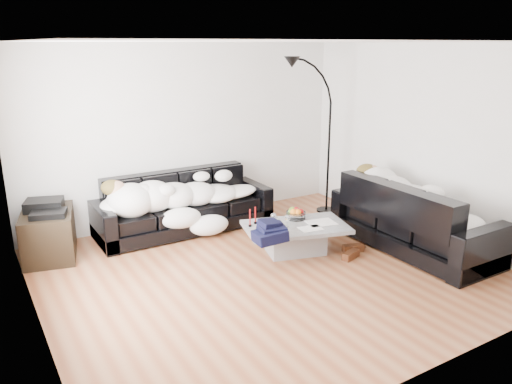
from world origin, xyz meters
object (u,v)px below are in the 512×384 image
fruit_bowl (296,213)px  sleeper_back (185,189)px  wine_glass_c (287,221)px  candle_right (255,215)px  coffee_table (296,239)px  wine_glass_b (276,223)px  sleeper_right (416,200)px  candle_left (250,218)px  wine_glass_a (273,220)px  stereo (45,207)px  av_cabinet (49,234)px  shoes (352,251)px  floor_lamp (329,146)px  sofa_back (184,203)px  sofa_right (414,215)px

fruit_bowl → sleeper_back: bearing=129.2°
fruit_bowl → wine_glass_c: (-0.27, -0.19, -0.00)m
candle_right → fruit_bowl: bearing=-12.4°
coffee_table → wine_glass_b: wine_glass_b is taller
sleeper_right → candle_left: (-1.93, 0.92, -0.17)m
wine_glass_a → stereo: bearing=150.5°
wine_glass_a → av_cabinet: 2.81m
fruit_bowl → av_cabinet: (-2.85, 1.30, -0.16)m
wine_glass_c → shoes: bearing=-32.8°
sleeper_right → shoes: sleeper_right is taller
floor_lamp → fruit_bowl: bearing=-120.6°
wine_glass_a → candle_right: 0.25m
wine_glass_c → shoes: 0.92m
wine_glass_c → candle_left: bearing=147.4°
sleeper_right → wine_glass_c: sleeper_right is taller
wine_glass_a → sofa_back: bearing=113.9°
sofa_right → sleeper_back: (-2.28, 2.11, 0.18)m
candle_left → floor_lamp: bearing=23.7°
fruit_bowl → shoes: size_ratio=0.56×
wine_glass_b → candle_right: candle_right is taller
fruit_bowl → candle_right: size_ratio=1.17×
stereo → coffee_table: bearing=-10.1°
wine_glass_c → floor_lamp: 1.97m
candle_right → sofa_right: bearing=-28.3°
coffee_table → av_cabinet: 3.10m
stereo → sleeper_right: bearing=-8.9°
sofa_right → coffee_table: bearing=64.8°
coffee_table → wine_glass_a: wine_glass_a is taller
wine_glass_b → candle_left: candle_left is taller
sofa_back → sleeper_right: bearing=-43.4°
wine_glass_c → stereo: 2.98m
shoes → av_cabinet: 3.81m
floor_lamp → coffee_table: bearing=-118.0°
fruit_bowl → wine_glass_c: 0.33m
sleeper_right → coffee_table: 1.62m
sofa_back → sleeper_back: size_ratio=1.18×
coffee_table → wine_glass_a: bearing=157.0°
coffee_table → wine_glass_c: size_ratio=8.21×
sofa_back → candle_right: size_ratio=11.44×
sleeper_right → shoes: size_ratio=4.13×
sleeper_back → floor_lamp: 2.34m
sofa_back → wine_glass_c: sofa_back is taller
sleeper_right → av_cabinet: bearing=62.3°
wine_glass_a → candle_right: bearing=125.3°
sofa_back → floor_lamp: size_ratio=1.17×
wine_glass_c → stereo: (-2.58, 1.49, 0.21)m
sleeper_back → candle_right: bearing=-67.4°
sleeper_back → sleeper_right: 3.11m
sofa_back → sleeper_right: 3.15m
coffee_table → candle_right: bearing=142.4°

